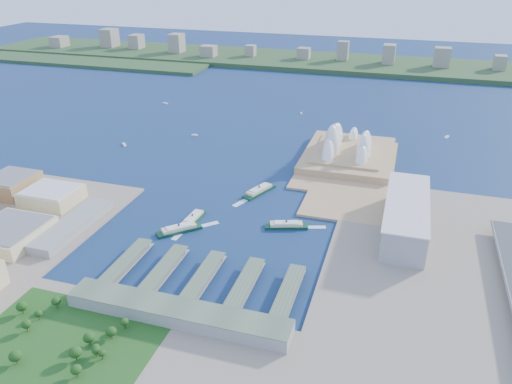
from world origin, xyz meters
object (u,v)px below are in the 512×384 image
(ferry_a, at_px, (192,218))
(ferry_c, at_px, (179,228))
(toaster_building, at_px, (406,216))
(ferry_d, at_px, (286,224))
(ferry_b, at_px, (259,189))
(opera_house, at_px, (350,140))

(ferry_a, height_order, ferry_c, ferry_c)
(toaster_building, xyz_separation_m, ferry_a, (-239.68, -47.75, -15.79))
(ferry_a, bearing_deg, ferry_d, 13.30)
(ferry_b, relative_size, ferry_d, 1.10)
(opera_house, height_order, toaster_building, opera_house)
(opera_house, relative_size, ferry_d, 3.64)
(toaster_building, height_order, ferry_b, toaster_building)
(toaster_building, distance_m, ferry_c, 256.11)
(ferry_d, bearing_deg, ferry_a, 81.41)
(ferry_c, bearing_deg, opera_house, -73.42)
(opera_house, bearing_deg, ferry_a, -121.14)
(toaster_building, height_order, ferry_c, toaster_building)
(ferry_b, xyz_separation_m, ferry_c, (-57.93, -123.65, -0.23))
(opera_house, bearing_deg, ferry_d, -99.90)
(toaster_building, height_order, ferry_a, toaster_building)
(ferry_b, bearing_deg, ferry_d, -31.99)
(ferry_b, xyz_separation_m, ferry_d, (56.45, -78.52, -0.47))
(ferry_a, bearing_deg, toaster_building, 15.18)
(ferry_c, bearing_deg, toaster_building, -117.08)
(ferry_b, distance_m, ferry_d, 96.71)
(ferry_a, xyz_separation_m, ferry_d, (109.60, 18.13, -0.03))
(opera_house, xyz_separation_m, ferry_c, (-154.46, -274.75, -27.08))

